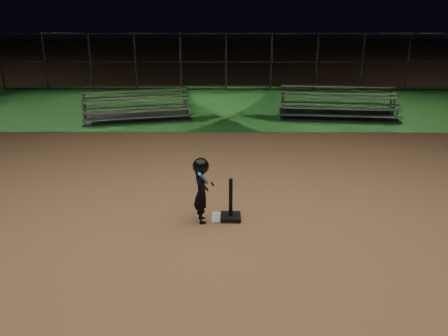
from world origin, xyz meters
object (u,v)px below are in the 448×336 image
at_px(home_plate, 224,217).
at_px(bleacher_right, 338,111).
at_px(batting_tee, 231,211).
at_px(child_batter, 201,188).
at_px(bleacher_left, 137,113).

xyz_separation_m(home_plate, bleacher_right, (3.94, 8.13, 0.19)).
xyz_separation_m(batting_tee, bleacher_right, (3.80, 8.18, 0.03)).
height_order(home_plate, bleacher_right, bleacher_right).
bearing_deg(home_plate, child_batter, -161.76).
bearing_deg(bleacher_left, home_plate, -82.00).
relative_size(batting_tee, bleacher_right, 0.19).
bearing_deg(child_batter, batting_tee, -93.84).
xyz_separation_m(home_plate, child_batter, (-0.41, -0.14, 0.65)).
bearing_deg(child_batter, bleacher_right, -40.51).
height_order(child_batter, bleacher_right, child_batter).
height_order(home_plate, bleacher_left, bleacher_left).
height_order(home_plate, child_batter, child_batter).
height_order(batting_tee, bleacher_left, bleacher_left).
height_order(home_plate, batting_tee, batting_tee).
xyz_separation_m(batting_tee, bleacher_left, (-3.19, 7.84, 0.01)).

